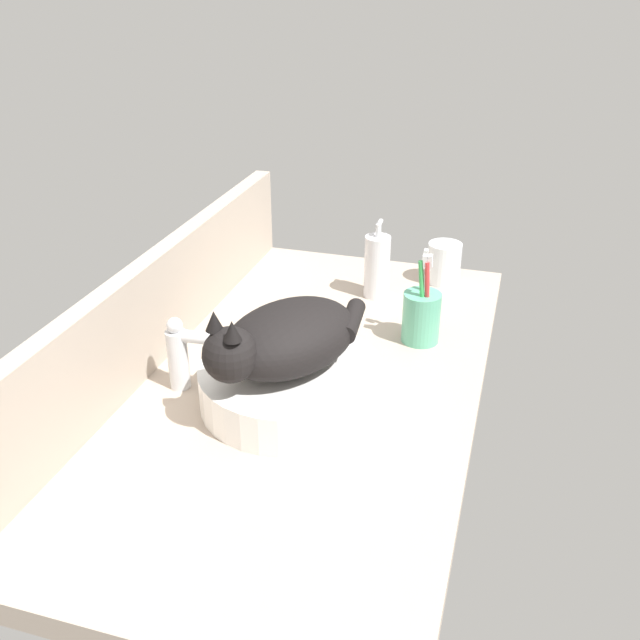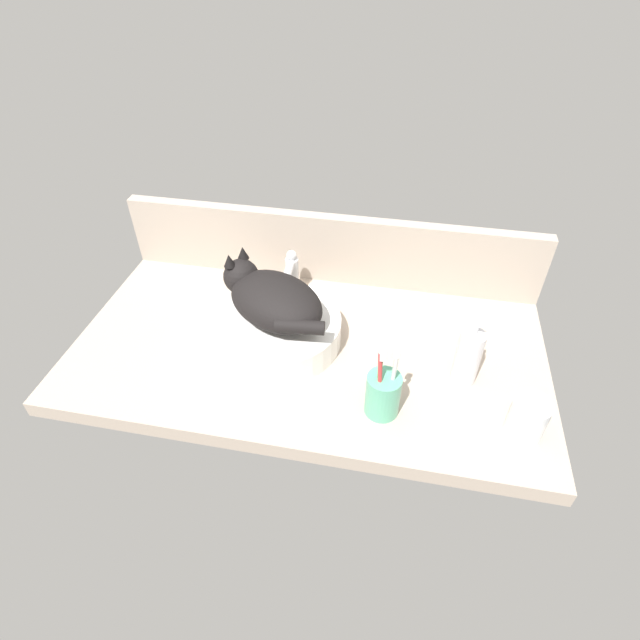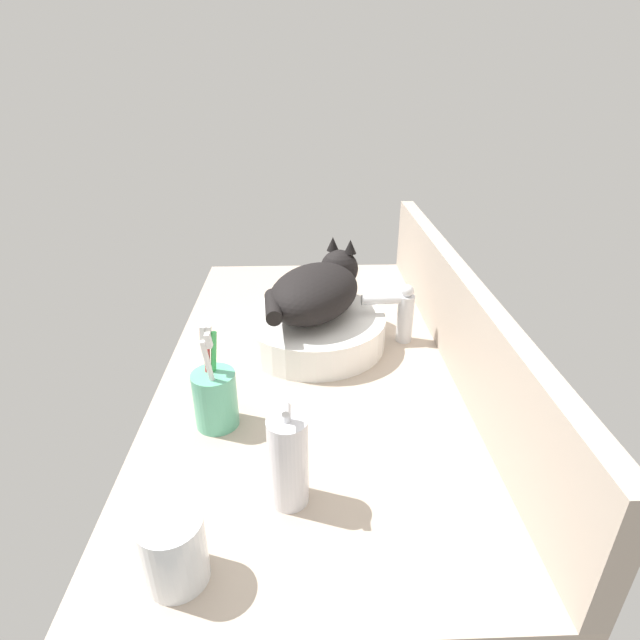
{
  "view_description": "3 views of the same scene",
  "coord_description": "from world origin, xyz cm",
  "px_view_note": "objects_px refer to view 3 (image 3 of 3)",
  "views": [
    {
      "loc": [
        -103.59,
        -33.59,
        68.86
      ],
      "look_at": [
        6.66,
        -0.82,
        8.64
      ],
      "focal_mm": 40.0,
      "sensor_mm": 36.0,
      "label": 1
    },
    {
      "loc": [
        20.15,
        -88.43,
        85.25
      ],
      "look_at": [
        3.49,
        -2.82,
        10.86
      ],
      "focal_mm": 28.0,
      "sensor_mm": 36.0,
      "label": 2
    },
    {
      "loc": [
        89.93,
        -2.14,
        55.13
      ],
      "look_at": [
        1.4,
        0.95,
        10.56
      ],
      "focal_mm": 28.0,
      "sensor_mm": 36.0,
      "label": 3
    }
  ],
  "objects_px": {
    "faucet": "(401,311)",
    "soap_dispenser": "(288,461)",
    "cat": "(318,290)",
    "water_glass": "(175,554)",
    "sink_basin": "(315,330)",
    "toothbrush_cup": "(215,397)"
  },
  "relations": [
    {
      "from": "cat",
      "to": "toothbrush_cup",
      "type": "xyz_separation_m",
      "value": [
        0.29,
        -0.18,
        -0.07
      ]
    },
    {
      "from": "soap_dispenser",
      "to": "toothbrush_cup",
      "type": "xyz_separation_m",
      "value": [
        -0.18,
        -0.13,
        -0.02
      ]
    },
    {
      "from": "cat",
      "to": "water_glass",
      "type": "relative_size",
      "value": 3.22
    },
    {
      "from": "sink_basin",
      "to": "faucet",
      "type": "distance_m",
      "value": 0.19
    },
    {
      "from": "soap_dispenser",
      "to": "water_glass",
      "type": "bearing_deg",
      "value": -48.28
    },
    {
      "from": "water_glass",
      "to": "cat",
      "type": "bearing_deg",
      "value": 162.12
    },
    {
      "from": "soap_dispenser",
      "to": "sink_basin",
      "type": "bearing_deg",
      "value": 173.78
    },
    {
      "from": "toothbrush_cup",
      "to": "water_glass",
      "type": "xyz_separation_m",
      "value": [
        0.29,
        -0.0,
        -0.01
      ]
    },
    {
      "from": "cat",
      "to": "water_glass",
      "type": "xyz_separation_m",
      "value": [
        0.58,
        -0.19,
        -0.09
      ]
    },
    {
      "from": "faucet",
      "to": "soap_dispenser",
      "type": "height_order",
      "value": "soap_dispenser"
    },
    {
      "from": "faucet",
      "to": "soap_dispenser",
      "type": "relative_size",
      "value": 0.79
    },
    {
      "from": "toothbrush_cup",
      "to": "water_glass",
      "type": "height_order",
      "value": "toothbrush_cup"
    },
    {
      "from": "sink_basin",
      "to": "cat",
      "type": "bearing_deg",
      "value": 153.77
    },
    {
      "from": "soap_dispenser",
      "to": "water_glass",
      "type": "relative_size",
      "value": 1.84
    },
    {
      "from": "faucet",
      "to": "water_glass",
      "type": "bearing_deg",
      "value": -32.63
    },
    {
      "from": "sink_basin",
      "to": "water_glass",
      "type": "height_order",
      "value": "water_glass"
    },
    {
      "from": "faucet",
      "to": "water_glass",
      "type": "distance_m",
      "value": 0.69
    },
    {
      "from": "faucet",
      "to": "toothbrush_cup",
      "type": "distance_m",
      "value": 0.46
    },
    {
      "from": "sink_basin",
      "to": "toothbrush_cup",
      "type": "xyz_separation_m",
      "value": [
        0.27,
        -0.18,
        0.02
      ]
    },
    {
      "from": "sink_basin",
      "to": "toothbrush_cup",
      "type": "bearing_deg",
      "value": -32.8
    },
    {
      "from": "sink_basin",
      "to": "toothbrush_cup",
      "type": "distance_m",
      "value": 0.33
    },
    {
      "from": "soap_dispenser",
      "to": "water_glass",
      "type": "height_order",
      "value": "soap_dispenser"
    }
  ]
}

